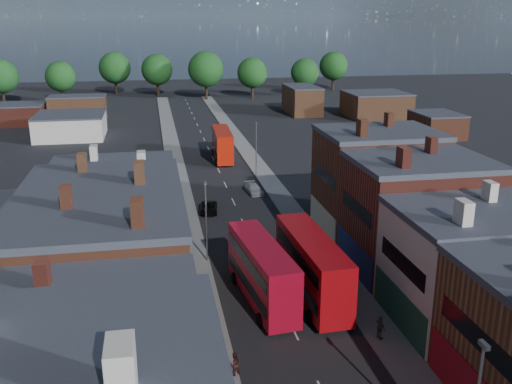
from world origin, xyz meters
name	(u,v)px	position (x,y,z in m)	size (l,w,h in m)	color
pavement_west	(182,200)	(-6.50, 50.00, 0.06)	(3.00, 200.00, 0.12)	gray
pavement_east	(279,194)	(6.50, 50.00, 0.06)	(3.00, 200.00, 0.12)	gray
lamp_post_2	(206,216)	(-5.20, 30.00, 4.70)	(0.25, 0.70, 8.12)	slate
lamp_post_3	(256,145)	(5.20, 60.00, 4.70)	(0.25, 0.70, 8.12)	slate
bus_0	(262,271)	(-1.50, 20.99, 2.78)	(4.04, 12.15, 5.15)	red
bus_1	(312,266)	(2.74, 20.85, 2.94)	(3.64, 12.73, 5.45)	red
bus_2	(222,144)	(1.50, 70.98, 2.69)	(3.28, 11.66, 4.99)	red
car_2	(209,208)	(-3.56, 44.49, 0.61)	(2.02, 4.38, 1.22)	black
car_3	(254,189)	(3.25, 51.23, 0.63)	(1.76, 4.34, 1.26)	#BDBDBD
ped_1	(234,364)	(-5.30, 11.02, 0.94)	(0.80, 0.44, 1.64)	#3D1B18
ped_3	(380,327)	(5.91, 13.49, 1.04)	(1.08, 0.49, 1.85)	#524D47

